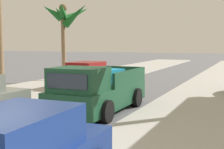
{
  "coord_description": "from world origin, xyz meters",
  "views": [
    {
      "loc": [
        6.01,
        -5.48,
        2.6
      ],
      "look_at": [
        0.31,
        7.32,
        1.2
      ],
      "focal_mm": 50.03,
      "sensor_mm": 36.0,
      "label": 1
    }
  ],
  "objects": [
    {
      "name": "pickup_truck",
      "position": [
        0.78,
        4.95,
        0.79
      ],
      "size": [
        2.23,
        5.21,
        1.8
      ],
      "color": "#19472D",
      "rests_on": "ground"
    },
    {
      "name": "car_left_mid",
      "position": [
        -2.65,
        10.43,
        0.71
      ],
      "size": [
        2.15,
        4.31,
        1.54
      ],
      "color": "maroon",
      "rests_on": "ground"
    },
    {
      "name": "curb_right",
      "position": [
        3.61,
        12.0,
        0.05
      ],
      "size": [
        0.16,
        60.0,
        0.1
      ],
      "primitive_type": "cube",
      "color": "silver",
      "rests_on": "ground"
    },
    {
      "name": "curb_left",
      "position": [
        -3.61,
        12.0,
        0.05
      ],
      "size": [
        0.16,
        60.0,
        0.1
      ],
      "primitive_type": "cube",
      "color": "silver",
      "rests_on": "ground"
    },
    {
      "name": "sidewalk_left",
      "position": [
        -4.72,
        12.0,
        0.06
      ],
      "size": [
        5.01,
        60.0,
        0.12
      ],
      "primitive_type": "cube",
      "color": "#B2AFA8",
      "rests_on": "ground"
    },
    {
      "name": "sidewalk_right",
      "position": [
        4.72,
        12.0,
        0.06
      ],
      "size": [
        5.01,
        60.0,
        0.12
      ],
      "primitive_type": "cube",
      "color": "#B2AFA8",
      "rests_on": "ground"
    },
    {
      "name": "palm_tree_right_fore",
      "position": [
        -5.62,
        12.96,
        4.39
      ],
      "size": [
        3.43,
        3.49,
        5.36
      ],
      "color": "#846B4C",
      "rests_on": "ground"
    }
  ]
}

